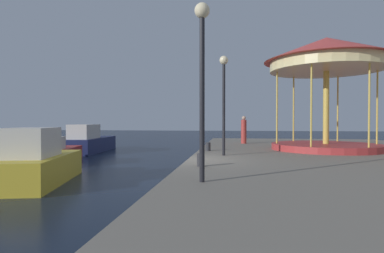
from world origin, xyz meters
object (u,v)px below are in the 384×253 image
bollard_south (201,160)px  lamp_post_mid_promenade (224,87)px  carousel (326,66)px  lamp_post_near_edge (202,59)px  motorboat_navy (89,142)px  person_by_the_water (244,131)px  motorboat_red (51,154)px  bollard_north (208,147)px  motorboat_yellow (36,163)px

bollard_south → lamp_post_mid_promenade: bearing=79.4°
lamp_post_mid_promenade → bollard_south: size_ratio=10.27×
carousel → bollard_south: 9.36m
carousel → lamp_post_near_edge: 10.43m
motorboat_navy → lamp_post_mid_promenade: 13.19m
bollard_south → person_by_the_water: size_ratio=0.23×
carousel → motorboat_red: bearing=-175.1°
motorboat_red → lamp_post_near_edge: 12.00m
lamp_post_near_edge → bollard_north: 8.12m
lamp_post_near_edge → bollard_north: (-0.49, 7.66, -2.66)m
bollard_south → bollard_north: bearing=92.2°
motorboat_red → bollard_north: motorboat_red is taller
carousel → lamp_post_near_edge: carousel is taller
motorboat_yellow → motorboat_red: bearing=116.9°
motorboat_navy → lamp_post_near_edge: lamp_post_near_edge is taller
lamp_post_mid_promenade → bollard_south: 4.23m
motorboat_yellow → lamp_post_near_edge: 7.44m
motorboat_navy → lamp_post_near_edge: size_ratio=1.47×
motorboat_navy → bollard_south: 14.78m
lamp_post_near_edge → motorboat_red: bearing=138.0°
motorboat_red → bollard_north: 8.14m
motorboat_yellow → carousel: (11.41, 5.99, 4.20)m
carousel → bollard_north: size_ratio=15.03×
lamp_post_mid_promenade → carousel: bearing=33.0°
carousel → lamp_post_mid_promenade: 6.01m
motorboat_red → motorboat_navy: bearing=98.6°
motorboat_navy → motorboat_red: 6.33m
lamp_post_mid_promenade → bollard_north: 3.35m
motorboat_red → bollard_south: motorboat_red is taller
lamp_post_mid_promenade → person_by_the_water: lamp_post_mid_promenade is taller
motorboat_yellow → lamp_post_mid_promenade: lamp_post_mid_promenade is taller
motorboat_yellow → lamp_post_near_edge: lamp_post_near_edge is taller
motorboat_yellow → bollard_north: 7.40m
lamp_post_mid_promenade → person_by_the_water: 7.47m
bollard_north → person_by_the_water: bearing=70.5°
lamp_post_near_edge → person_by_the_water: lamp_post_near_edge is taller
carousel → person_by_the_water: size_ratio=3.46×
carousel → bollard_north: (-5.72, -1.27, -3.94)m
person_by_the_water → lamp_post_near_edge: bearing=-96.0°
bollard_north → motorboat_yellow: bearing=-140.3°
lamp_post_near_edge → person_by_the_water: 13.10m
motorboat_navy → motorboat_red: bearing=-81.4°
bollard_south → person_by_the_water: bearing=81.0°
motorboat_red → carousel: (13.85, 1.19, 4.40)m
motorboat_navy → lamp_post_mid_promenade: lamp_post_mid_promenade is taller
motorboat_yellow → motorboat_red: (-2.44, 4.80, -0.20)m
motorboat_yellow → carousel: carousel is taller
motorboat_yellow → motorboat_red: size_ratio=0.94×
person_by_the_water → motorboat_yellow: bearing=-127.2°
motorboat_red → bollard_north: bearing=-0.6°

